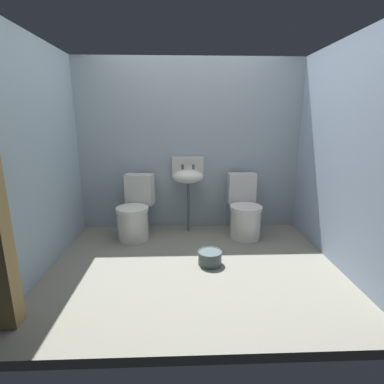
% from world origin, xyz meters
% --- Properties ---
extents(ground_plane, '(3.34, 2.53, 0.08)m').
position_xyz_m(ground_plane, '(0.00, 0.00, -0.04)').
color(ground_plane, slate).
extents(wall_back, '(3.34, 0.10, 2.24)m').
position_xyz_m(wall_back, '(0.00, 1.12, 1.12)').
color(wall_back, '#8D9DA9').
rests_on(wall_back, ground).
extents(wall_left, '(0.10, 2.33, 2.24)m').
position_xyz_m(wall_left, '(-1.52, 0.10, 1.12)').
color(wall_left, '#8BA2B0').
rests_on(wall_left, ground).
extents(wall_right, '(0.10, 2.33, 2.24)m').
position_xyz_m(wall_right, '(1.52, 0.10, 1.12)').
color(wall_right, '#8699B1').
rests_on(wall_right, ground).
extents(toilet_left, '(0.49, 0.65, 0.78)m').
position_xyz_m(toilet_left, '(-0.71, 0.72, 0.32)').
color(toilet_left, silver).
rests_on(toilet_left, ground).
extents(toilet_right, '(0.40, 0.59, 0.78)m').
position_xyz_m(toilet_right, '(0.69, 0.71, 0.32)').
color(toilet_right, silver).
rests_on(toilet_right, ground).
extents(sink, '(0.42, 0.35, 0.99)m').
position_xyz_m(sink, '(-0.03, 0.90, 0.75)').
color(sink, '#445556').
rests_on(sink, ground).
extents(bucket, '(0.26, 0.26, 0.15)m').
position_xyz_m(bucket, '(0.17, -0.06, 0.08)').
color(bucket, '#445556').
rests_on(bucket, ground).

